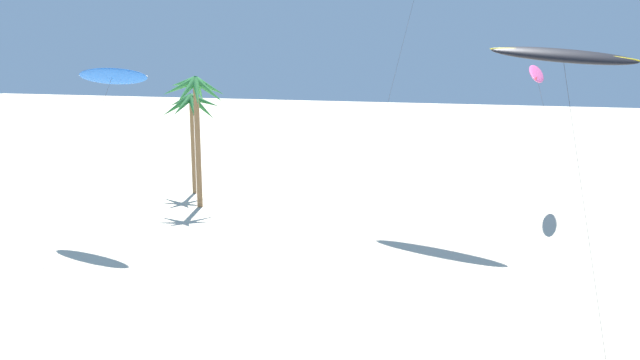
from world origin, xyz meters
The scene contains 5 objects.
palm_tree_0 centered at (-16.38, 37.22, 7.73)m, with size 4.63×4.22×9.45m.
palm_tree_1 centered at (-19.14, 41.17, 6.72)m, with size 5.29×4.97×7.97m.
flying_kite_0 centered at (7.45, 25.12, 10.77)m, with size 5.72×5.91×11.40m.
flying_kite_1 centered at (-17.21, 29.21, 9.63)m, with size 5.86×8.28×10.22m.
flying_kite_5 centered at (6.30, 45.00, 9.62)m, with size 3.39×6.74×10.53m.
Camera 1 is at (6.73, -2.07, 10.67)m, focal length 35.29 mm.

